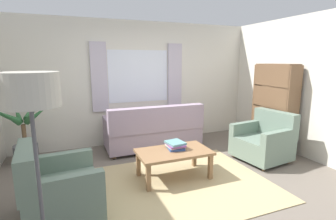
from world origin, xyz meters
TOP-DOWN VIEW (x-y plane):
  - ground_plane at (0.00, 0.00)m, footprint 6.24×6.24m
  - wall_back at (0.00, 2.26)m, footprint 5.32×0.12m
  - wall_right at (2.66, 0.00)m, footprint 0.12×4.40m
  - window_with_curtains at (0.00, 2.18)m, footprint 1.98×0.07m
  - area_rug at (0.00, 0.00)m, footprint 2.54×2.08m
  - couch at (0.13, 1.61)m, footprint 1.90×0.82m
  - armchair_left at (-1.64, -0.17)m, footprint 0.89×0.90m
  - armchair_right at (1.80, 0.31)m, footprint 0.92×0.94m
  - coffee_table at (-0.01, 0.24)m, footprint 1.10×0.64m
  - book_stack_on_table at (0.05, 0.32)m, footprint 0.28×0.33m
  - potted_plant at (-2.20, 1.75)m, footprint 1.10×1.13m
  - bookshelf at (2.34, 0.69)m, footprint 0.30×0.94m
  - standing_lamp at (-1.69, -1.14)m, footprint 0.40×0.40m

SIDE VIEW (x-z plane):
  - ground_plane at x=0.00m, z-range 0.00..0.00m
  - area_rug at x=0.00m, z-range 0.00..0.01m
  - armchair_left at x=-1.64m, z-range -0.09..0.79m
  - armchair_right at x=1.80m, z-range -0.09..0.79m
  - couch at x=0.13m, z-range -0.09..0.83m
  - coffee_table at x=-0.01m, z-range 0.16..0.60m
  - potted_plant at x=-2.20m, z-range -0.12..1.05m
  - book_stack_on_table at x=0.05m, z-range 0.44..0.55m
  - bookshelf at x=2.34m, z-range 0.01..1.73m
  - wall_back at x=0.00m, z-range 0.00..2.60m
  - wall_right at x=2.66m, z-range 0.00..2.60m
  - window_with_curtains at x=0.00m, z-range 0.75..2.15m
  - standing_lamp at x=-1.69m, z-range 0.62..2.33m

